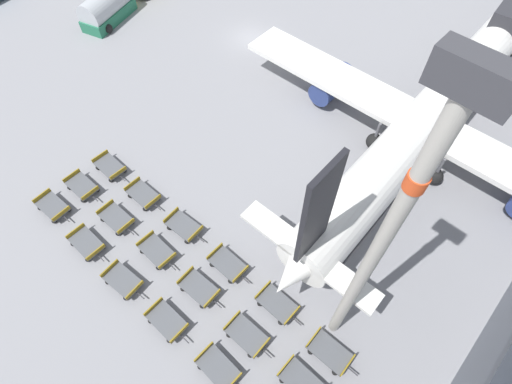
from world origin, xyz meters
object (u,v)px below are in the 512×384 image
at_px(baggage_dolly_row_near_col_d, 167,321).
at_px(baggage_dolly_row_mid_a_col_a, 82,186).
at_px(baggage_dolly_row_mid_b_col_d, 228,264).
at_px(baggage_dolly_row_near_col_c, 123,281).
at_px(baggage_dolly_row_mid_a_col_d, 199,288).
at_px(baggage_dolly_row_mid_b_col_f, 330,352).
at_px(baggage_dolly_row_mid_b_col_a, 110,167).
at_px(baggage_dolly_row_mid_b_col_e, 277,304).
at_px(baggage_dolly_row_mid_a_col_b, 116,218).
at_px(baggage_dolly_row_mid_b_col_c, 184,226).
at_px(baggage_dolly_row_mid_b_col_b, 143,195).
at_px(baggage_dolly_row_near_col_b, 87,243).
at_px(airplane, 433,114).
at_px(baggage_dolly_row_near_col_e, 218,368).
at_px(apron_light_mast, 380,245).
at_px(baggage_dolly_row_near_col_a, 53,207).
at_px(fuel_tanker_primary, 113,2).
at_px(baggage_dolly_row_mid_a_col_c, 157,251).
at_px(baggage_dolly_row_mid_a_col_f, 302,382).
at_px(baggage_dolly_row_mid_a_col_e, 247,335).

xyz_separation_m(baggage_dolly_row_near_col_d, baggage_dolly_row_mid_a_col_a, (-12.20, 2.11, 0.00)).
bearing_deg(baggage_dolly_row_mid_b_col_d, baggage_dolly_row_near_col_c, -127.47).
bearing_deg(baggage_dolly_row_mid_a_col_d, baggage_dolly_row_mid_a_col_a, -177.21).
bearing_deg(baggage_dolly_row_near_col_c, baggage_dolly_row_mid_b_col_f, 24.14).
height_order(baggage_dolly_row_mid_a_col_a, baggage_dolly_row_mid_b_col_a, same).
xyz_separation_m(baggage_dolly_row_mid_a_col_a, baggage_dolly_row_mid_b_col_e, (16.36, 3.18, 0.00)).
height_order(baggage_dolly_row_mid_a_col_b, baggage_dolly_row_mid_b_col_c, same).
height_order(baggage_dolly_row_mid_b_col_a, baggage_dolly_row_mid_b_col_b, same).
height_order(baggage_dolly_row_near_col_b, baggage_dolly_row_mid_a_col_a, same).
distance_m(airplane, baggage_dolly_row_mid_a_col_d, 21.07).
bearing_deg(baggage_dolly_row_mid_b_col_a, baggage_dolly_row_near_col_e, -14.85).
height_order(baggage_dolly_row_near_col_c, apron_light_mast, apron_light_mast).
distance_m(airplane, baggage_dolly_row_mid_b_col_f, 18.76).
height_order(baggage_dolly_row_near_col_b, baggage_dolly_row_mid_a_col_b, same).
relative_size(baggage_dolly_row_near_col_b, baggage_dolly_row_mid_b_col_e, 1.00).
bearing_deg(baggage_dolly_row_near_col_a, baggage_dolly_row_mid_a_col_d, 13.94).
distance_m(airplane, baggage_dolly_row_near_col_d, 23.68).
relative_size(baggage_dolly_row_mid_a_col_a, baggage_dolly_row_mid_a_col_d, 0.99).
bearing_deg(fuel_tanker_primary, baggage_dolly_row_near_col_e, -27.24).
distance_m(fuel_tanker_primary, baggage_dolly_row_near_col_d, 33.82).
relative_size(baggage_dolly_row_mid_b_col_b, baggage_dolly_row_mid_b_col_c, 0.99).
distance_m(baggage_dolly_row_near_col_e, baggage_dolly_row_mid_a_col_d, 4.90).
distance_m(baggage_dolly_row_mid_a_col_c, baggage_dolly_row_mid_b_col_c, 2.48).
bearing_deg(baggage_dolly_row_mid_a_col_f, baggage_dolly_row_mid_b_col_f, 85.25).
relative_size(baggage_dolly_row_mid_b_col_b, apron_light_mast, 0.16).
xyz_separation_m(baggage_dolly_row_near_col_b, baggage_dolly_row_mid_b_col_a, (-4.25, 4.92, 0.00)).
xyz_separation_m(baggage_dolly_row_near_col_e, baggage_dolly_row_mid_a_col_b, (-12.24, 1.94, 0.00)).
distance_m(baggage_dolly_row_near_col_c, baggage_dolly_row_mid_b_col_a, 9.52).
bearing_deg(apron_light_mast, baggage_dolly_row_mid_b_col_f, -63.12).
height_order(baggage_dolly_row_near_col_a, baggage_dolly_row_mid_a_col_d, same).
bearing_deg(baggage_dolly_row_near_col_e, baggage_dolly_row_near_col_b, -177.23).
xyz_separation_m(baggage_dolly_row_mid_a_col_b, baggage_dolly_row_mid_b_col_d, (8.16, 2.87, 0.00)).
bearing_deg(baggage_dolly_row_near_col_d, baggage_dolly_row_mid_a_col_f, 20.01).
bearing_deg(baggage_dolly_row_mid_a_col_d, baggage_dolly_row_mid_a_col_b, -176.42).
bearing_deg(baggage_dolly_row_near_col_a, baggage_dolly_row_mid_b_col_a, 89.85).
height_order(baggage_dolly_row_mid_a_col_f, baggage_dolly_row_mid_b_col_c, same).
distance_m(baggage_dolly_row_near_col_d, baggage_dolly_row_mid_b_col_e, 6.73).
relative_size(airplane, apron_light_mast, 1.92).
distance_m(baggage_dolly_row_near_col_c, baggage_dolly_row_mid_a_col_e, 8.60).
distance_m(baggage_dolly_row_near_col_e, apron_light_mast, 12.83).
distance_m(baggage_dolly_row_mid_a_col_a, apron_light_mast, 22.82).
bearing_deg(baggage_dolly_row_mid_a_col_f, baggage_dolly_row_mid_a_col_e, -176.19).
height_order(baggage_dolly_row_mid_b_col_d, baggage_dolly_row_mid_b_col_f, same).
xyz_separation_m(baggage_dolly_row_near_col_a, baggage_dolly_row_mid_a_col_a, (0.01, 2.42, 0.00)).
bearing_deg(baggage_dolly_row_mid_b_col_f, baggage_dolly_row_mid_a_col_a, -171.31).
height_order(baggage_dolly_row_mid_a_col_a, baggage_dolly_row_mid_a_col_e, same).
xyz_separation_m(baggage_dolly_row_near_col_b, baggage_dolly_row_mid_a_col_d, (7.85, 3.02, 0.00)).
distance_m(baggage_dolly_row_near_col_d, baggage_dolly_row_mid_a_col_f, 8.55).
bearing_deg(baggage_dolly_row_near_col_c, apron_light_mast, 31.18).
relative_size(baggage_dolly_row_mid_b_col_a, baggage_dolly_row_mid_b_col_d, 1.00).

